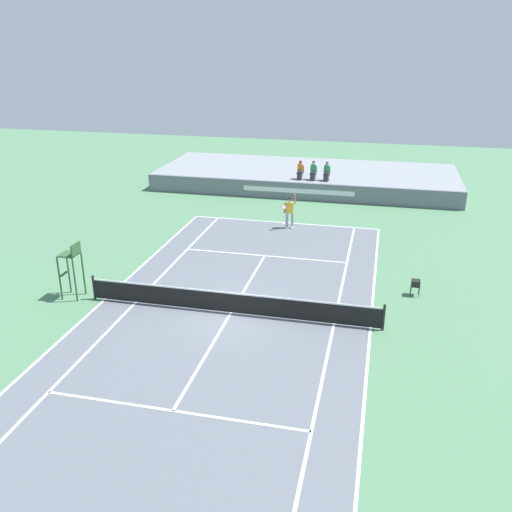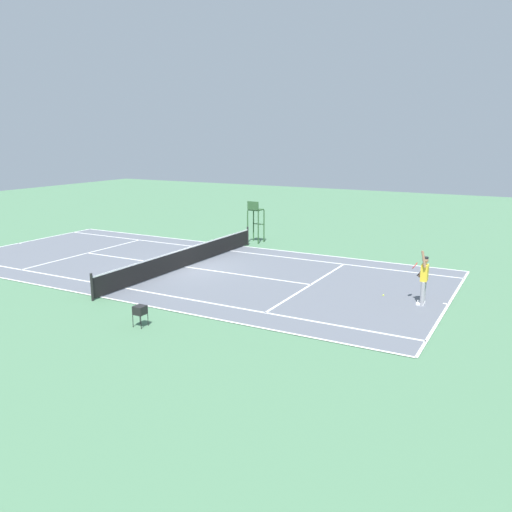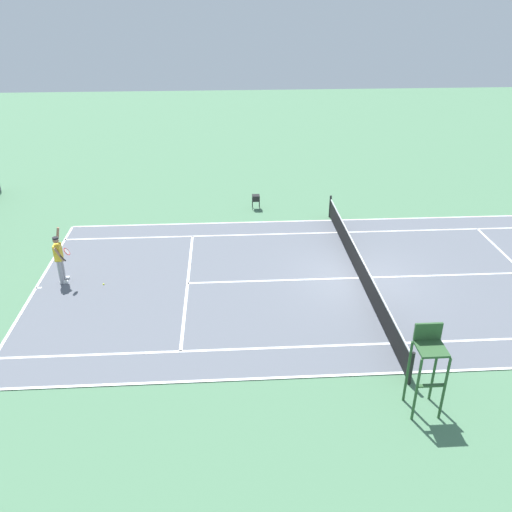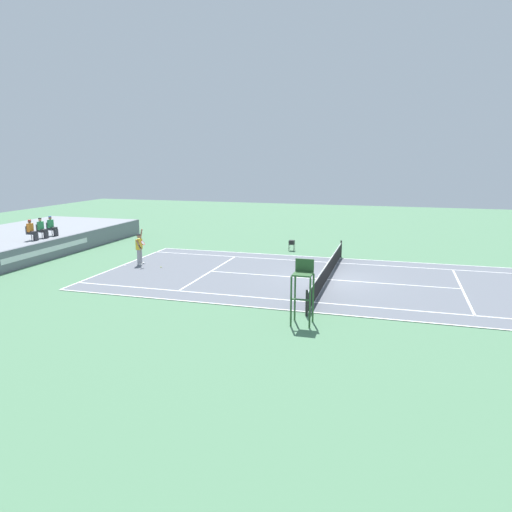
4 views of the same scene
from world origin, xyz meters
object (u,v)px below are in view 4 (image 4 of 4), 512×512
object	(u,v)px
umpire_chair	(303,284)
ball_hopper	(292,242)
tennis_ball	(161,267)
spectator_seated_0	(31,230)
spectator_seated_2	(52,226)
spectator_seated_1	(42,228)
tennis_player	(139,248)

from	to	relation	value
umpire_chair	ball_hopper	size ratio (longest dim) A/B	3.49
tennis_ball	umpire_chair	size ratio (longest dim) A/B	0.03
spectator_seated_0	tennis_ball	distance (m)	8.73
spectator_seated_2	umpire_chair	bearing A→B (deg)	-115.49
spectator_seated_2	ball_hopper	bearing A→B (deg)	-69.49
spectator_seated_0	spectator_seated_1	size ratio (longest dim) A/B	1.00
spectator_seated_0	tennis_ball	world-z (taller)	spectator_seated_0
spectator_seated_0	umpire_chair	xyz separation A→B (m)	(-6.78, -18.03, -0.25)
tennis_ball	ball_hopper	size ratio (longest dim) A/B	0.10
umpire_chair	spectator_seated_2	bearing A→B (deg)	64.51
spectator_seated_2	ball_hopper	distance (m)	15.64
spectator_seated_0	tennis_player	xyz separation A→B (m)	(0.52, -7.01, -0.81)
umpire_chair	ball_hopper	bearing A→B (deg)	13.70
tennis_player	spectator_seated_1	bearing A→B (deg)	86.91
spectator_seated_1	spectator_seated_2	distance (m)	0.91
tennis_player	umpire_chair	world-z (taller)	umpire_chair
tennis_player	ball_hopper	world-z (taller)	tennis_player
spectator_seated_0	spectator_seated_1	distance (m)	0.90
spectator_seated_0	ball_hopper	xyz separation A→B (m)	(7.27, -14.60, -1.23)
spectator_seated_2	tennis_player	bearing A→B (deg)	-100.42
spectator_seated_1	spectator_seated_2	bearing A→B (deg)	0.00
spectator_seated_2	umpire_chair	world-z (taller)	spectator_seated_2
spectator_seated_1	tennis_ball	bearing A→B (deg)	-94.98
spectator_seated_2	tennis_ball	bearing A→B (deg)	-100.97
tennis_ball	umpire_chair	world-z (taller)	umpire_chair
spectator_seated_2	ball_hopper	world-z (taller)	spectator_seated_2
spectator_seated_1	ball_hopper	xyz separation A→B (m)	(6.37, -14.60, -1.23)
spectator_seated_1	spectator_seated_2	xyz separation A→B (m)	(0.91, 0.00, 0.00)
spectator_seated_1	tennis_ball	size ratio (longest dim) A/B	18.60
spectator_seated_2	tennis_ball	distance (m)	8.88
tennis_player	umpire_chair	distance (m)	13.23
spectator_seated_2	ball_hopper	size ratio (longest dim) A/B	1.81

